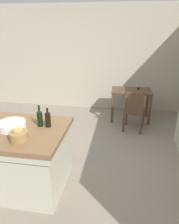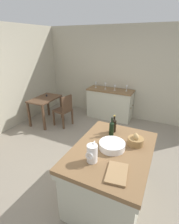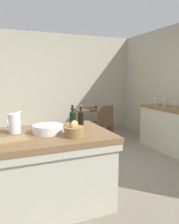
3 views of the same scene
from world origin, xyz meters
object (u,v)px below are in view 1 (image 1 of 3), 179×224
wash_bowl (12,125)px  wine_bottle_amber (40,118)px  bread_basket (19,135)px  wine_bottle_dark (48,119)px  writing_desk (131,95)px  island_table (16,155)px  wooden_chair (134,110)px

wash_bowl → wine_bottle_amber: 0.36m
bread_basket → wine_bottle_dark: bearing=60.9°
writing_desk → wine_bottle_dark: size_ratio=3.24×
island_table → wooden_chair: (1.65, 1.91, 0.01)m
wine_bottle_amber → island_table: bearing=-158.0°
wine_bottle_dark → wine_bottle_amber: size_ratio=0.97×
writing_desk → wine_bottle_amber: bearing=-117.9°
writing_desk → wash_bowl: 2.96m
bread_basket → wooden_chair: bearing=56.9°
bread_basket → wine_bottle_amber: size_ratio=0.74×
island_table → wine_bottle_dark: (0.45, 0.14, 0.51)m
island_table → wine_bottle_dark: 0.69m
wash_bowl → wine_bottle_dark: 0.47m
wooden_chair → wash_bowl: (-1.64, -1.90, 0.43)m
wooden_chair → writing_desk: bearing=95.5°
writing_desk → wine_bottle_dark: wine_bottle_dark is taller
bread_basket → wine_bottle_amber: wine_bottle_amber is taller
island_table → bread_basket: bread_basket is taller
wine_bottle_dark → wine_bottle_amber: (-0.11, 0.00, 0.00)m
wooden_chair → wash_bowl: bearing=-130.7°
wooden_chair → wash_bowl: size_ratio=2.53×
bread_basket → island_table: bearing=132.5°
island_table → wash_bowl: wash_bowl is taller
writing_desk → island_table: bearing=-122.4°
wash_bowl → bread_basket: bread_basket is taller
island_table → wine_bottle_dark: wine_bottle_dark is taller
wash_bowl → wine_bottle_amber: (0.33, 0.13, 0.07)m
bread_basket → wine_bottle_dark: size_ratio=0.76×
island_table → bread_basket: (0.23, -0.25, 0.46)m
wash_bowl → writing_desk: bearing=57.5°
island_table → wine_bottle_dark: bearing=16.8°
island_table → wine_bottle_amber: size_ratio=4.81×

